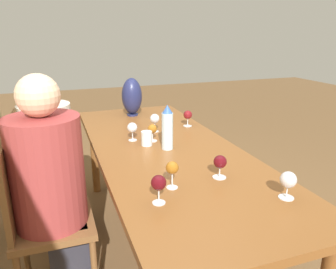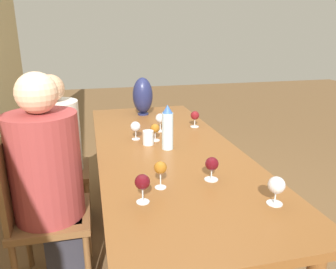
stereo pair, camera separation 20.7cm
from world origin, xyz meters
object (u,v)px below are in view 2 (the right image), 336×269
Objects in this scene: vase at (143,96)px; wine_glass_5 at (276,186)px; water_tumbler at (148,138)px; wine_glass_2 at (160,168)px; wine_glass_1 at (212,165)px; chair_far at (49,166)px; chair_near at (37,209)px; water_bottle at (167,128)px; person_near at (50,180)px; wine_glass_0 at (136,127)px; person_far at (59,149)px; wine_glass_4 at (160,119)px; wine_glass_6 at (142,183)px; wine_glass_7 at (155,129)px; wine_glass_3 at (195,116)px.

wine_glass_5 is at bearing -170.02° from vase.
wine_glass_2 reaches higher than water_tumbler.
wine_glass_1 is 0.13× the size of chair_far.
water_bottle is at bearing -80.73° from chair_near.
chair_near is 0.20m from person_near.
wine_glass_0 is 0.65m from person_far.
water_bottle reaches higher than wine_glass_4.
wine_glass_5 is at bearing -140.09° from chair_far.
water_tumbler is at bearing 172.94° from vase.
chair_near is at bearing 46.48° from wine_glass_6.
vase reaches higher than chair_near.
chair_far is at bearing 0.00° from chair_near.
person_far is at bearing 62.91° from wine_glass_7.
person_far is at bearing -90.00° from chair_far.
vase is 2.50× the size of wine_glass_6.
chair_near is at bearing 142.70° from vase.
wine_glass_3 is 0.10× the size of person_near.
wine_glass_5 reaches higher than wine_glass_0.
wine_glass_3 is 0.10× the size of person_far.
person_near is at bearing 124.14° from wine_glass_0.
wine_glass_1 is 0.89m from wine_glass_4.
wine_glass_5 is 0.10× the size of person_near.
person_near is (-0.13, 0.72, -0.22)m from water_bottle.
person_far reaches higher than wine_glass_1.
water_tumbler is at bearing 127.14° from wine_glass_3.
wine_glass_4 is at bearing -12.27° from wine_glass_2.
person_far is (0.41, 0.61, -0.18)m from water_tumbler.
wine_glass_1 is at bearing -111.81° from chair_near.
wine_glass_3 is (0.96, -0.49, -0.01)m from wine_glass_2.
wine_glass_5 is 1.75m from chair_far.
chair_near reaches higher than wine_glass_2.
person_near is at bearing 124.37° from wine_glass_4.
wine_glass_0 is at bearing -59.71° from chair_near.
water_bottle is 2.36× the size of wine_glass_1.
person_far reaches higher than water_tumbler.
wine_glass_1 is 1.41m from chair_far.
wine_glass_0 is (0.13, 0.06, 0.04)m from water_tumbler.
person_far is at bearing 21.10° from wine_glass_6.
wine_glass_5 is (-1.71, -0.30, -0.08)m from vase.
water_bottle reaches higher than wine_glass_3.
wine_glass_3 is 0.45m from wine_glass_7.
chair_near is (0.37, 0.92, -0.34)m from wine_glass_1.
wine_glass_1 is 0.13× the size of chair_near.
water_tumbler is at bearing -124.09° from person_far.
chair_near is at bearing 172.30° from person_far.
wine_glass_6 is (-1.08, 0.59, 0.01)m from wine_glass_3.
wine_glass_6 is 1.27m from person_far.
wine_glass_6 is at bearing -155.22° from chair_far.
wine_glass_2 is 0.11× the size of person_far.
chair_far is at bearing 7.67° from person_near.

